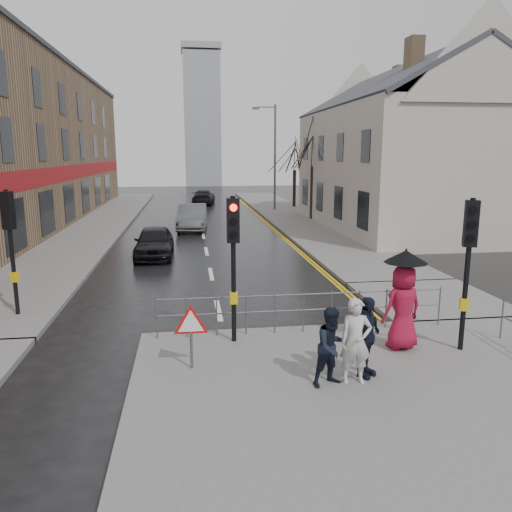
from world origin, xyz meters
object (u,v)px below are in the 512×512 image
object	(u,v)px
pedestrian_b	(332,347)
car_parked	(154,242)
pedestrian_d	(366,337)
pedestrian_with_umbrella	(403,298)
car_mid	(192,217)
pedestrian_a	(356,341)

from	to	relation	value
pedestrian_b	car_parked	world-z (taller)	pedestrian_b
pedestrian_d	pedestrian_with_umbrella	bearing A→B (deg)	4.93
pedestrian_with_umbrella	car_parked	size ratio (longest dim) A/B	0.57
pedestrian_with_umbrella	car_mid	distance (m)	20.15
pedestrian_b	pedestrian_with_umbrella	xyz separation A→B (m)	(2.07, 1.56, 0.42)
pedestrian_a	pedestrian_b	bearing A→B (deg)	-170.77
pedestrian_with_umbrella	car_parked	xyz separation A→B (m)	(-6.19, 11.75, -0.64)
pedestrian_with_umbrella	car_parked	world-z (taller)	pedestrian_with_umbrella
pedestrian_a	car_parked	distance (m)	14.04
pedestrian_b	car_mid	bearing A→B (deg)	76.84
pedestrian_a	pedestrian_d	xyz separation A→B (m)	(0.28, 0.23, -0.02)
pedestrian_b	pedestrian_with_umbrella	bearing A→B (deg)	17.40
pedestrian_a	pedestrian_b	xyz separation A→B (m)	(-0.47, -0.04, -0.07)
pedestrian_with_umbrella	car_mid	bearing A→B (deg)	102.78
car_parked	pedestrian_a	bearing A→B (deg)	-70.17
pedestrian_a	pedestrian_d	world-z (taller)	pedestrian_a
car_parked	car_mid	size ratio (longest dim) A/B	0.86
pedestrian_d	car_mid	size ratio (longest dim) A/B	0.35
pedestrian_a	pedestrian_with_umbrella	distance (m)	2.24
pedestrian_a	car_mid	world-z (taller)	pedestrian_a
pedestrian_b	car_mid	xyz separation A→B (m)	(-2.39, 21.20, -0.15)
pedestrian_b	pedestrian_with_umbrella	distance (m)	2.62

